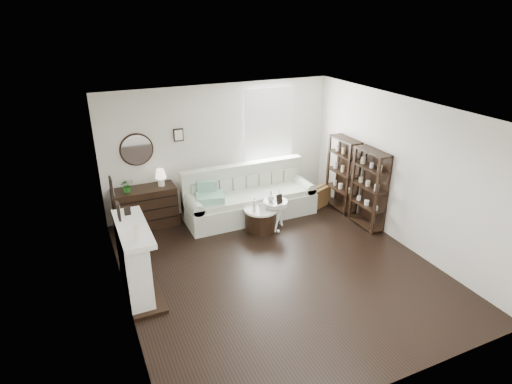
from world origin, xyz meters
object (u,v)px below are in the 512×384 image
drum_table (261,219)px  sofa (249,200)px  dresser (146,207)px  pedestal_table (275,203)px

drum_table → sofa: bearing=86.0°
sofa → dresser: (-2.09, 0.39, 0.06)m
sofa → pedestal_table: bearing=-73.3°
dresser → drum_table: 2.33m
sofa → dresser: bearing=169.6°
dresser → pedestal_table: (2.33, -1.17, 0.14)m
drum_table → pedestal_table: bearing=-12.8°
sofa → dresser: 2.13m
drum_table → pedestal_table: 0.43m
dresser → pedestal_table: 2.61m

